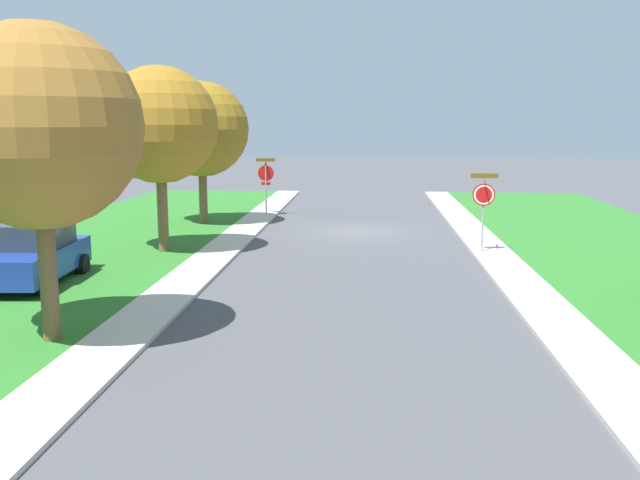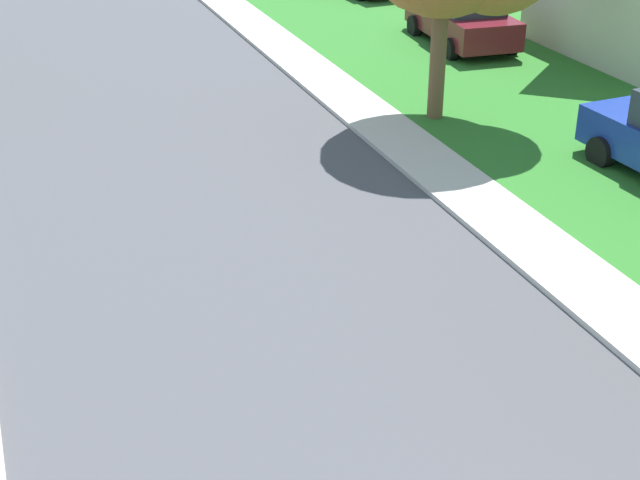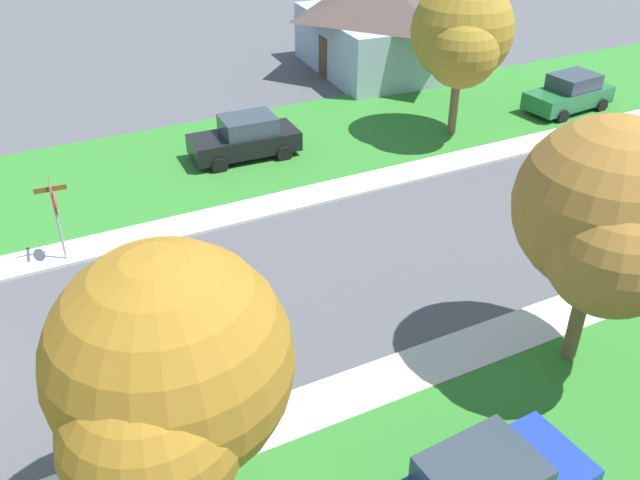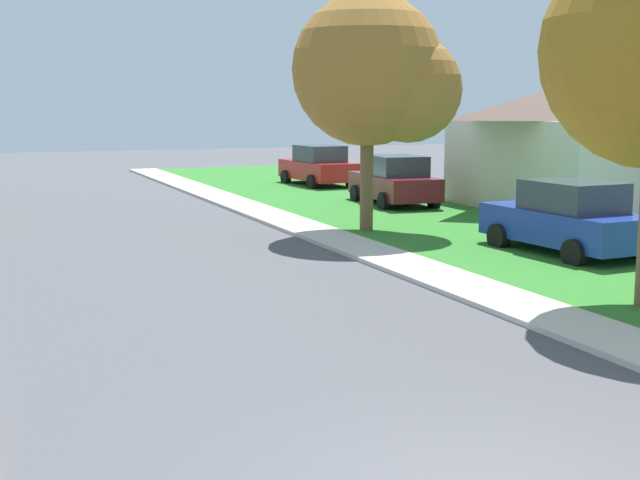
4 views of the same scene
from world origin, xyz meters
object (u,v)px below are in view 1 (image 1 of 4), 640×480
Objects in this scene: stop_sign_far_corner at (484,199)px; tree_sidewalk_near at (31,134)px; stop_sign_near_corner at (266,177)px; tree_corner_large at (197,132)px; tree_across_left at (154,129)px; car_blue_far_down_street at (33,254)px.

stop_sign_far_corner is 15.06m from tree_sidewalk_near.
tree_corner_large is (2.53, 3.14, 2.16)m from stop_sign_near_corner.
stop_sign_far_corner is at bearing 151.02° from tree_corner_large.
tree_across_left is 1.02× the size of tree_corner_large.
stop_sign_near_corner is 20.10m from tree_sidewalk_near.
car_blue_far_down_street is at bearing 73.99° from stop_sign_near_corner.
tree_across_left reaches higher than car_blue_far_down_street.
tree_sidewalk_near is (10.59, 10.44, 2.38)m from stop_sign_far_corner.
tree_across_left reaches higher than stop_sign_near_corner.
stop_sign_far_corner is 13.17m from tree_corner_large.
tree_sidewalk_near reaches higher than stop_sign_far_corner.
car_blue_far_down_street is at bearing 22.99° from stop_sign_far_corner.
stop_sign_near_corner is at bearing -106.01° from car_blue_far_down_street.
tree_across_left is at bearing -86.70° from tree_sidewalk_near.
tree_across_left is at bearing -111.13° from car_blue_far_down_street.
tree_across_left is 10.00m from tree_sidewalk_near.
tree_corner_large is at bearing -98.52° from car_blue_far_down_street.
tree_sidewalk_near reaches higher than stop_sign_near_corner.
tree_corner_large is at bearing -87.35° from tree_sidewalk_near.
tree_sidewalk_near reaches higher than car_blue_far_down_street.
stop_sign_near_corner and stop_sign_far_corner have the same top height.
tree_across_left is (11.17, 0.46, 2.37)m from stop_sign_far_corner.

